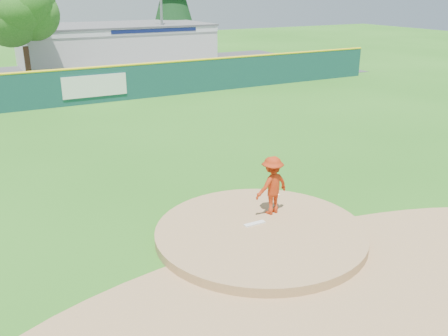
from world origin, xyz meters
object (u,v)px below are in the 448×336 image
van (83,77)px  pool_building_grp (116,44)px  pitcher (272,185)px  deciduous_tree (21,15)px

van → pool_building_grp: 10.08m
pitcher → van: pitcher is taller
pitcher → van: (0.28, 22.55, -0.44)m
pitcher → deciduous_tree: size_ratio=0.22×
pitcher → pool_building_grp: size_ratio=0.11×
pitcher → pool_building_grp: (5.20, 31.29, 0.59)m
van → deciduous_tree: deciduous_tree is taller
pitcher → van: bearing=-100.4°
pool_building_grp → pitcher: bearing=-99.4°
pitcher → deciduous_tree: deciduous_tree is taller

